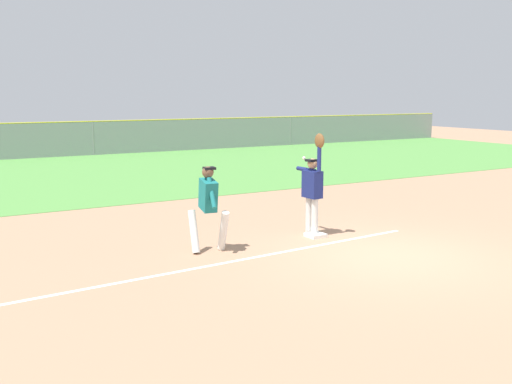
# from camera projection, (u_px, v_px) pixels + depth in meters

# --- Properties ---
(ground_plane) EXTENTS (71.80, 71.80, 0.00)m
(ground_plane) POSITION_uv_depth(u_px,v_px,m) (388.00, 256.00, 11.36)
(ground_plane) COLOR tan
(outfield_grass) EXTENTS (48.32, 14.18, 0.01)m
(outfield_grass) POSITION_uv_depth(u_px,v_px,m) (139.00, 170.00, 23.97)
(outfield_grass) COLOR #549342
(outfield_grass) RESTS_ON ground_plane
(chalk_foul_line) EXTENTS (11.98, 0.98, 0.01)m
(chalk_foul_line) POSITION_uv_depth(u_px,v_px,m) (158.00, 275.00, 10.12)
(chalk_foul_line) COLOR white
(chalk_foul_line) RESTS_ON ground_plane
(first_base) EXTENTS (0.39, 0.39, 0.08)m
(first_base) POSITION_uv_depth(u_px,v_px,m) (315.00, 235.00, 12.85)
(first_base) COLOR white
(first_base) RESTS_ON ground_plane
(fielder) EXTENTS (0.29, 0.90, 2.28)m
(fielder) POSITION_uv_depth(u_px,v_px,m) (313.00, 186.00, 12.82)
(fielder) COLOR silver
(fielder) RESTS_ON ground_plane
(runner) EXTENTS (0.74, 0.85, 1.72)m
(runner) POSITION_uv_depth(u_px,v_px,m) (208.00, 203.00, 11.48)
(runner) COLOR white
(runner) RESTS_ON ground_plane
(baseball) EXTENTS (0.07, 0.07, 0.07)m
(baseball) POSITION_uv_depth(u_px,v_px,m) (304.00, 158.00, 12.81)
(baseball) COLOR white
(outfield_fence) EXTENTS (48.40, 0.08, 1.76)m
(outfield_fence) POSITION_uv_depth(u_px,v_px,m) (93.00, 138.00, 29.88)
(outfield_fence) COLOR #93999E
(outfield_fence) RESTS_ON ground_plane
(parked_car_black) EXTENTS (4.56, 2.43, 1.25)m
(parked_car_black) POSITION_uv_depth(u_px,v_px,m) (73.00, 137.00, 33.36)
(parked_car_black) COLOR black
(parked_car_black) RESTS_ON ground_plane
(parked_car_blue) EXTENTS (4.43, 2.17, 1.25)m
(parked_car_blue) POSITION_uv_depth(u_px,v_px,m) (149.00, 134.00, 35.84)
(parked_car_blue) COLOR #23389E
(parked_car_blue) RESTS_ON ground_plane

